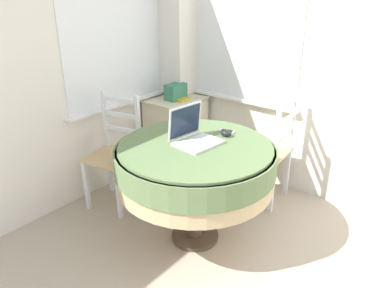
# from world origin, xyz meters

# --- Properties ---
(corner_room_shell) EXTENTS (4.09, 4.89, 2.55)m
(corner_room_shell) POSITION_xyz_m (1.04, 1.90, 1.28)
(corner_room_shell) COLOR white
(corner_room_shell) RESTS_ON ground_plane
(round_dining_table) EXTENTS (1.13, 1.13, 0.78)m
(round_dining_table) POSITION_xyz_m (0.66, 1.86, 0.63)
(round_dining_table) COLOR #4C3D2D
(round_dining_table) RESTS_ON ground_plane
(laptop) EXTENTS (0.33, 0.30, 0.26)m
(laptop) POSITION_xyz_m (0.69, 1.90, 0.83)
(laptop) COLOR silver
(laptop) RESTS_ON round_dining_table
(computer_mouse) EXTENTS (0.06, 0.09, 0.05)m
(computer_mouse) POSITION_xyz_m (0.92, 1.79, 0.80)
(computer_mouse) COLOR black
(computer_mouse) RESTS_ON round_dining_table
(cell_phone) EXTENTS (0.08, 0.13, 0.01)m
(cell_phone) POSITION_xyz_m (1.00, 1.83, 0.78)
(cell_phone) COLOR #B2B7BC
(cell_phone) RESTS_ON round_dining_table
(dining_chair_near_back_window) EXTENTS (0.46, 0.46, 0.97)m
(dining_chair_near_back_window) POSITION_xyz_m (0.64, 2.71, 0.46)
(dining_chair_near_back_window) COLOR tan
(dining_chair_near_back_window) RESTS_ON ground_plane
(dining_chair_near_right_window) EXTENTS (0.42, 0.41, 0.97)m
(dining_chair_near_right_window) POSITION_xyz_m (1.50, 1.71, 0.46)
(dining_chair_near_right_window) COLOR tan
(dining_chair_near_right_window) RESTS_ON ground_plane
(corner_cabinet) EXTENTS (0.57, 0.45, 0.74)m
(corner_cabinet) POSITION_xyz_m (1.52, 2.78, 0.37)
(corner_cabinet) COLOR beige
(corner_cabinet) RESTS_ON ground_plane
(storage_box) EXTENTS (0.21, 0.13, 0.15)m
(storage_box) POSITION_xyz_m (1.49, 2.76, 0.82)
(storage_box) COLOR #387A5B
(storage_box) RESTS_ON corner_cabinet
(book_on_cabinet) EXTENTS (0.14, 0.23, 0.02)m
(book_on_cabinet) POSITION_xyz_m (1.50, 2.75, 0.76)
(book_on_cabinet) COLOR gold
(book_on_cabinet) RESTS_ON corner_cabinet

